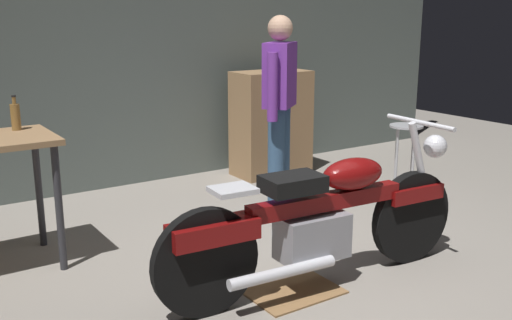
{
  "coord_description": "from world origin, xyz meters",
  "views": [
    {
      "loc": [
        -2.32,
        -2.74,
        1.67
      ],
      "look_at": [
        -0.02,
        0.7,
        0.65
      ],
      "focal_mm": 41.39,
      "sensor_mm": 36.0,
      "label": 1
    }
  ],
  "objects": [
    {
      "name": "ground_plane",
      "position": [
        0.0,
        0.0,
        0.0
      ],
      "size": [
        12.0,
        12.0,
        0.0
      ],
      "primitive_type": "plane",
      "color": "gray"
    },
    {
      "name": "bottle",
      "position": [
        -1.48,
        1.49,
        1.0
      ],
      "size": [
        0.06,
        0.06,
        0.24
      ],
      "color": "olive",
      "rests_on": "workbench"
    },
    {
      "name": "motorcycle",
      "position": [
        -0.06,
        -0.09,
        0.45
      ],
      "size": [
        2.19,
        0.6,
        1.0
      ],
      "rotation": [
        0.0,
        0.0,
        -0.08
      ],
      "color": "black",
      "rests_on": "ground_plane"
    },
    {
      "name": "shop_stool",
      "position": [
        1.98,
        1.09,
        0.5
      ],
      "size": [
        0.32,
        0.32,
        0.64
      ],
      "color": "#B2B2B7",
      "rests_on": "ground_plane"
    },
    {
      "name": "wooden_dresser",
      "position": [
        1.24,
        2.3,
        0.55
      ],
      "size": [
        0.8,
        0.47,
        1.1
      ],
      "color": "#99724C",
      "rests_on": "ground_plane"
    },
    {
      "name": "drip_tray",
      "position": [
        -0.27,
        -0.09,
        0.01
      ],
      "size": [
        0.56,
        0.4,
        0.01
      ],
      "primitive_type": "cube",
      "color": "olive",
      "rests_on": "ground_plane"
    },
    {
      "name": "back_wall",
      "position": [
        0.0,
        2.8,
        1.55
      ],
      "size": [
        8.0,
        0.12,
        3.1
      ],
      "primitive_type": "cube",
      "color": "#56605B",
      "rests_on": "ground_plane"
    },
    {
      "name": "person_standing",
      "position": [
        0.73,
        1.45,
        0.93
      ],
      "size": [
        0.46,
        0.41,
        1.67
      ],
      "rotation": [
        0.0,
        0.0,
        3.83
      ],
      "color": "#365578",
      "rests_on": "ground_plane"
    }
  ]
}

